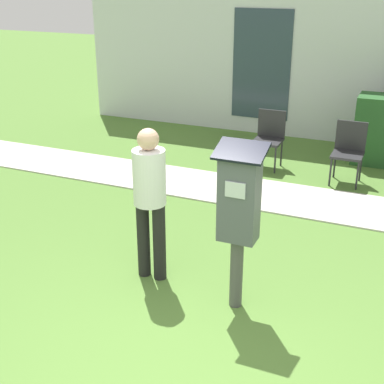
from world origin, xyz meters
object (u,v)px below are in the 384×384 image
outdoor_chair_left (269,134)px  outdoor_chair_middle (349,147)px  parking_meter (239,207)px  person_standing (150,193)px

outdoor_chair_left → outdoor_chair_middle: bearing=2.2°
parking_meter → outdoor_chair_left: 3.99m
parking_meter → person_standing: (-0.96, 0.15, -0.09)m
person_standing → outdoor_chair_left: 3.76m
parking_meter → outdoor_chair_left: bearing=101.4°
outdoor_chair_middle → parking_meter: bearing=-115.7°
parking_meter → outdoor_chair_middle: bearing=82.7°
outdoor_chair_middle → outdoor_chair_left: bearing=152.9°
person_standing → outdoor_chair_middle: person_standing is taller
person_standing → outdoor_chair_left: size_ratio=1.76×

